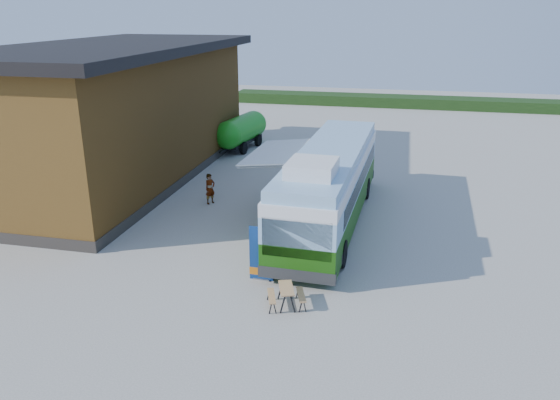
% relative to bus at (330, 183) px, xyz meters
% --- Properties ---
extents(ground, '(100.00, 100.00, 0.00)m').
position_rel_bus_xyz_m(ground, '(-2.15, -5.29, -1.92)').
color(ground, '#BCB7AD').
rests_on(ground, ground).
extents(barn, '(9.60, 21.20, 7.50)m').
position_rel_bus_xyz_m(barn, '(-12.65, 4.71, 1.67)').
color(barn, brown).
rests_on(barn, ground).
extents(hedge, '(40.00, 3.00, 1.00)m').
position_rel_bus_xyz_m(hedge, '(5.85, 32.71, -1.42)').
color(hedge, '#264419').
rests_on(hedge, ground).
extents(bus, '(3.24, 13.19, 4.03)m').
position_rel_bus_xyz_m(bus, '(0.00, 0.00, 0.00)').
color(bus, '#1F6410').
rests_on(bus, ground).
extents(awning, '(3.22, 5.00, 0.56)m').
position_rel_bus_xyz_m(awning, '(-2.01, 0.38, 1.00)').
color(awning, white).
rests_on(awning, ground).
extents(banner, '(0.90, 0.20, 2.07)m').
position_rel_bus_xyz_m(banner, '(-1.59, -6.01, -1.08)').
color(banner, navy).
rests_on(banner, ground).
extents(picnic_table, '(1.46, 1.38, 0.68)m').
position_rel_bus_xyz_m(picnic_table, '(-0.33, -7.60, -1.42)').
color(picnic_table, tan).
rests_on(picnic_table, ground).
extents(person_a, '(0.62, 0.67, 1.55)m').
position_rel_bus_xyz_m(person_a, '(-6.17, 1.35, -1.15)').
color(person_a, '#999999').
rests_on(person_a, ground).
extents(person_b, '(0.75, 0.90, 1.67)m').
position_rel_bus_xyz_m(person_b, '(-0.68, 6.43, -1.09)').
color(person_b, '#999999').
rests_on(person_b, ground).
extents(slurry_tanker, '(2.47, 6.22, 2.31)m').
position_rel_bus_xyz_m(slurry_tanker, '(-7.85, 12.51, -0.59)').
color(slurry_tanker, '#1D9E1C').
rests_on(slurry_tanker, ground).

